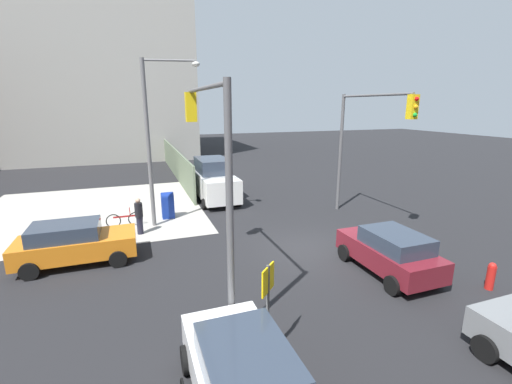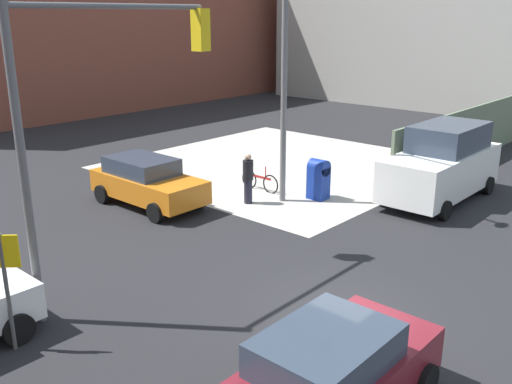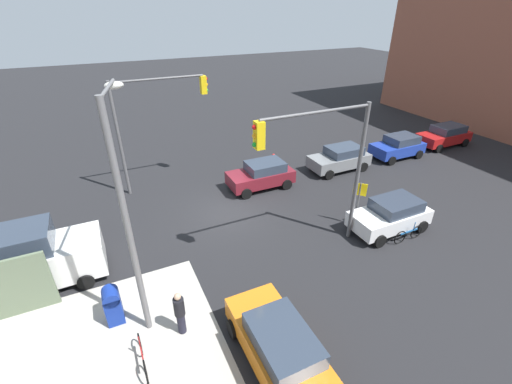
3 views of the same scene
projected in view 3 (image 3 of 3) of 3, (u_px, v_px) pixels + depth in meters
The scene contains 17 objects.
ground_plane at pixel (228, 212), 18.50m from camera, with size 120.00×120.00×0.00m, color black.
traffic_signal_nw_corner at pixel (323, 154), 13.66m from camera, with size 5.19×0.36×6.50m.
traffic_signal_se_corner at pixel (154, 112), 18.90m from camera, with size 5.35×0.36×6.50m.
street_lamp_corner at pixel (126, 206), 10.00m from camera, with size 0.90×2.62×8.00m.
warning_sign_two_way at pixel (359, 197), 16.67m from camera, with size 0.48×0.48×2.40m.
mailbox_blue at pixel (113, 304), 11.85m from camera, with size 0.56×0.64×1.43m.
fire_hydrant at pixel (274, 160), 23.46m from camera, with size 0.26×0.26×0.94m.
sedan_blue at pixel (398, 146), 24.74m from camera, with size 3.83×2.02×1.62m.
hatchback_red at pixel (445, 135), 26.80m from camera, with size 4.30×2.02×1.62m.
coupe_white at pixel (391, 215), 16.73m from camera, with size 3.95×2.02×1.62m.
sedan_maroon at pixel (262, 175), 20.64m from camera, with size 3.93×2.02×1.62m.
coupe_gray at pixel (340, 158), 22.84m from camera, with size 4.08×2.02×1.62m.
hatchback_orange at pixel (278, 344), 10.37m from camera, with size 2.02×4.23×1.62m.
van_white_delivery at pixel (24, 261), 13.07m from camera, with size 5.40×2.32×2.62m.
pedestrian_crossing at pixel (180, 313), 11.34m from camera, with size 0.36×0.36×1.75m.
bicycle_leaning_on_fence at pixel (143, 357), 10.54m from camera, with size 0.05×1.75×0.97m.
bicycle_at_crosswalk at pixel (408, 234), 16.13m from camera, with size 1.75×0.05×0.97m.
Camera 3 is at (5.34, 14.81, 9.90)m, focal length 24.00 mm.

